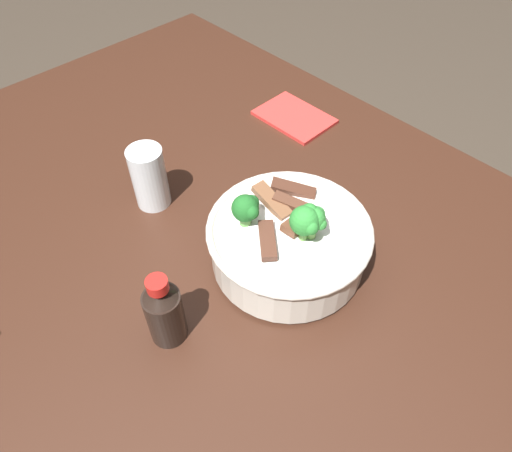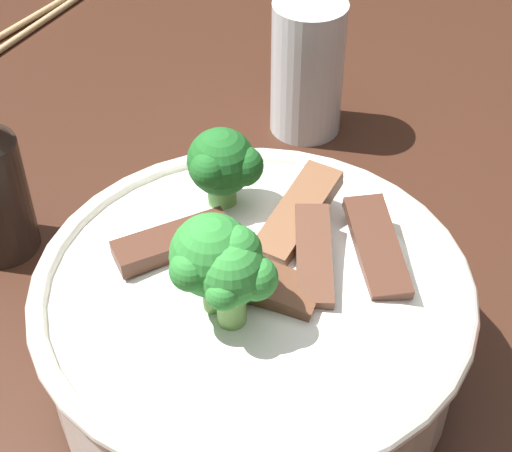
% 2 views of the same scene
% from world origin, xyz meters
% --- Properties ---
extents(ground, '(10.00, 10.00, 0.00)m').
position_xyz_m(ground, '(0.00, 0.00, 0.00)').
color(ground, '#3D3328').
extents(dining_table, '(1.47, 1.09, 0.75)m').
position_xyz_m(dining_table, '(0.00, 0.00, 0.67)').
color(dining_table, '#381E14').
rests_on(dining_table, ground).
extents(rice_bowl, '(0.26, 0.26, 0.15)m').
position_xyz_m(rice_bowl, '(0.10, 0.08, 0.81)').
color(rice_bowl, silver).
rests_on(rice_bowl, dining_table).
extents(drinking_glass, '(0.06, 0.06, 0.12)m').
position_xyz_m(drinking_glass, '(-0.17, 0.00, 0.80)').
color(drinking_glass, white).
rests_on(drinking_glass, dining_table).
extents(soy_sauce_bottle, '(0.05, 0.05, 0.13)m').
position_xyz_m(soy_sauce_bottle, '(0.07, -0.15, 0.81)').
color(soy_sauce_bottle, black).
rests_on(soy_sauce_bottle, dining_table).
extents(folded_napkin, '(0.16, 0.12, 0.01)m').
position_xyz_m(folded_napkin, '(-0.17, 0.38, 0.75)').
color(folded_napkin, red).
rests_on(folded_napkin, dining_table).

